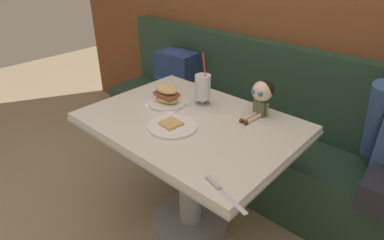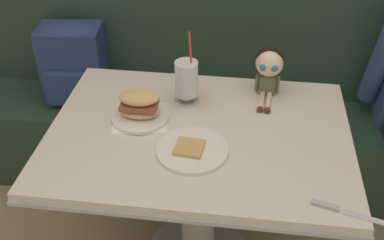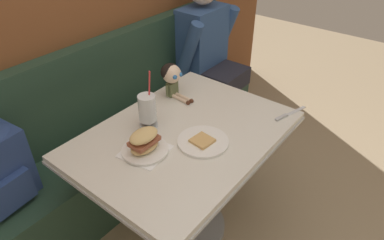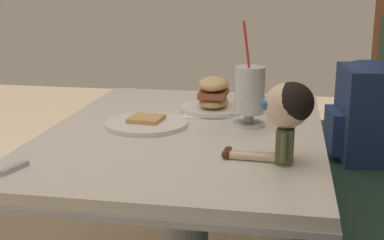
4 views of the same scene
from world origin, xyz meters
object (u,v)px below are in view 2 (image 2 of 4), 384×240
at_px(seated_doll, 269,65).
at_px(butter_knife, 337,209).
at_px(sandwich_plate, 140,108).
at_px(milkshake_glass, 186,80).
at_px(backpack, 73,60).
at_px(toast_plate, 192,150).

bearing_deg(seated_doll, butter_knife, -71.61).
bearing_deg(seated_doll, sandwich_plate, -152.90).
height_order(milkshake_glass, backpack, milkshake_glass).
relative_size(sandwich_plate, backpack, 0.57).
relative_size(toast_plate, butter_knife, 1.08).
distance_m(toast_plate, butter_knife, 0.51).
distance_m(toast_plate, seated_doll, 0.50).
bearing_deg(toast_plate, sandwich_plate, 141.81).
bearing_deg(butter_knife, milkshake_glass, 135.35).
relative_size(toast_plate, seated_doll, 1.13).
xyz_separation_m(toast_plate, milkshake_glass, (-0.06, 0.30, 0.09)).
relative_size(sandwich_plate, butter_knife, 0.99).
bearing_deg(backpack, milkshake_glass, -33.73).
distance_m(butter_knife, seated_doll, 0.67).
distance_m(sandwich_plate, butter_knife, 0.78).
xyz_separation_m(toast_plate, seated_doll, (0.25, 0.42, 0.12)).
bearing_deg(sandwich_plate, toast_plate, -38.19).
bearing_deg(sandwich_plate, milkshake_glass, 39.53).
bearing_deg(milkshake_glass, seated_doll, 19.45).
height_order(toast_plate, backpack, backpack).
relative_size(sandwich_plate, seated_doll, 1.04).
bearing_deg(milkshake_glass, backpack, 146.27).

